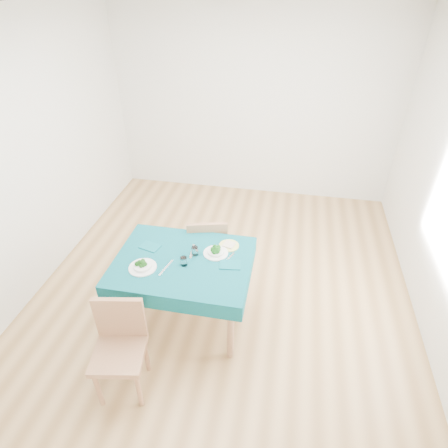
% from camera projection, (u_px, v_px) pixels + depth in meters
% --- Properties ---
extents(room_shell, '(4.02, 4.52, 2.73)m').
position_uv_depth(room_shell, '(224.00, 179.00, 3.40)').
color(room_shell, olive).
rests_on(room_shell, ground).
extents(table, '(1.22, 0.93, 0.76)m').
position_uv_depth(table, '(185.00, 291.00, 3.58)').
color(table, '#074B55').
rests_on(table, ground).
extents(chair_near, '(0.47, 0.50, 1.00)m').
position_uv_depth(chair_near, '(117.00, 348.00, 2.90)').
color(chair_near, '#996A48').
rests_on(chair_near, ground).
extents(chair_far, '(0.50, 0.53, 1.02)m').
position_uv_depth(chair_far, '(207.00, 240.00, 4.03)').
color(chair_far, '#996A48').
rests_on(chair_far, ground).
extents(bowl_near, '(0.24, 0.24, 0.07)m').
position_uv_depth(bowl_near, '(142.00, 265.00, 3.26)').
color(bowl_near, white).
rests_on(bowl_near, table).
extents(bowl_far, '(0.23, 0.23, 0.07)m').
position_uv_depth(bowl_far, '(216.00, 251.00, 3.43)').
color(bowl_far, white).
rests_on(bowl_far, table).
extents(fork_near, '(0.10, 0.19, 0.00)m').
position_uv_depth(fork_near, '(138.00, 267.00, 3.28)').
color(fork_near, silver).
rests_on(fork_near, table).
extents(knife_near, '(0.07, 0.22, 0.00)m').
position_uv_depth(knife_near, '(166.00, 268.00, 3.28)').
color(knife_near, silver).
rests_on(knife_near, table).
extents(fork_far, '(0.04, 0.19, 0.00)m').
position_uv_depth(fork_far, '(192.00, 252.00, 3.46)').
color(fork_far, silver).
rests_on(fork_far, table).
extents(knife_far, '(0.10, 0.21, 0.00)m').
position_uv_depth(knife_far, '(228.00, 259.00, 3.37)').
color(knife_far, silver).
rests_on(knife_far, table).
extents(napkin_near, '(0.20, 0.17, 0.01)m').
position_uv_depth(napkin_near, '(150.00, 247.00, 3.52)').
color(napkin_near, '#0B545E').
rests_on(napkin_near, table).
extents(napkin_far, '(0.20, 0.15, 0.01)m').
position_uv_depth(napkin_far, '(230.00, 265.00, 3.31)').
color(napkin_far, '#0B545E').
rests_on(napkin_far, table).
extents(tumbler_center, '(0.06, 0.06, 0.08)m').
position_uv_depth(tumbler_center, '(195.00, 251.00, 3.41)').
color(tumbler_center, white).
rests_on(tumbler_center, table).
extents(tumbler_side, '(0.06, 0.06, 0.08)m').
position_uv_depth(tumbler_side, '(184.00, 261.00, 3.29)').
color(tumbler_side, white).
rests_on(tumbler_side, table).
extents(side_plate, '(0.19, 0.19, 0.01)m').
position_uv_depth(side_plate, '(229.00, 246.00, 3.54)').
color(side_plate, '#D4DE6C').
rests_on(side_plate, table).
extents(bread_slice, '(0.12, 0.12, 0.02)m').
position_uv_depth(bread_slice, '(229.00, 245.00, 3.53)').
color(bread_slice, beige).
rests_on(bread_slice, side_plate).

